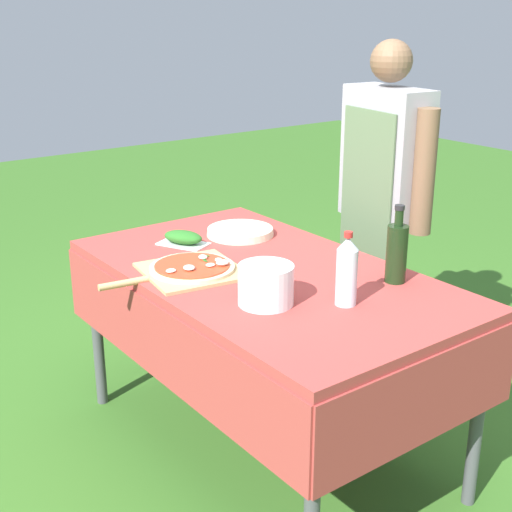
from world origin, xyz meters
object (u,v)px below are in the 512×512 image
Objects in this scene: person_cook at (383,189)px; prep_table at (265,291)px; pizza_on_peel at (190,269)px; mixing_tub at (266,285)px; oil_bottle at (397,252)px; plate_stack at (240,232)px; water_bottle at (347,271)px; herb_container at (183,238)px.

prep_table is at bearing 108.99° from person_cook.
pizza_on_peel is 0.38m from mixing_tub.
oil_bottle is at bearing 54.97° from pizza_on_peel.
plate_stack is at bearing 150.85° from mixing_tub.
water_bottle is 0.87× the size of plate_stack.
pizza_on_peel is 0.60m from water_bottle.
oil_bottle is 0.98× the size of plate_stack.
person_cook is 0.99m from pizza_on_peel.
water_bottle reaches higher than mixing_tub.
pizza_on_peel is 0.32m from herb_container.
oil_bottle is 0.49m from mixing_tub.
person_cook is 6.73× the size of herb_container.
pizza_on_peel is 2.18× the size of water_bottle.
prep_table is 0.33m from mixing_tub.
person_cook reaches higher than plate_stack.
pizza_on_peel is at bearing -155.22° from water_bottle.
herb_container is at bearing 171.53° from mixing_tub.
herb_container is (-0.29, 0.15, 0.01)m from pizza_on_peel.
herb_container is at bearing -173.00° from water_bottle.
person_cook is at bearing 137.68° from oil_bottle.
water_bottle is 0.26m from mixing_tub.
oil_bottle is 0.28m from water_bottle.
mixing_tub reaches higher than herb_container.
person_cook reaches higher than herb_container.
person_cook is 5.55× the size of oil_bottle.
prep_table is at bearing 142.57° from mixing_tub.
herb_container is 1.25× the size of mixing_tub.
person_cook is 0.89m from herb_container.
plate_stack is (-0.63, 0.35, -0.05)m from mixing_tub.
herb_container reaches higher than pizza_on_peel.
person_cook reaches higher than pizza_on_peel.
oil_bottle is (0.35, 0.29, 0.19)m from prep_table.
mixing_tub is (0.38, 0.05, 0.05)m from pizza_on_peel.
pizza_on_peel is 2.95× the size of mixing_tub.
plate_stack is (-0.25, 0.40, 0.00)m from pizza_on_peel.
prep_table is 5.56× the size of oil_bottle.
water_bottle is at bearing -10.94° from plate_stack.
person_cook reaches higher than water_bottle.
pizza_on_peel is at bearing 98.03° from person_cook.
pizza_on_peel is at bearing -133.42° from oil_bottle.
mixing_tub is at bearing -29.15° from plate_stack.
herb_container reaches higher than plate_stack.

